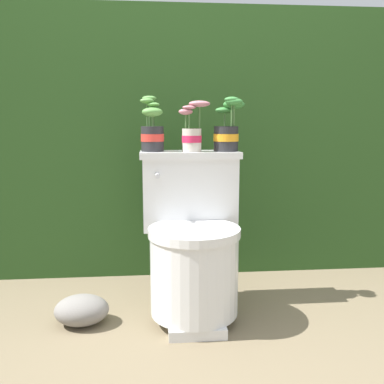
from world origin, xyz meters
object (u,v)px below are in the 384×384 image
object	(u,v)px
potted_plant_midleft	(192,131)
garden_stone	(82,310)
potted_plant_left	(152,132)
toilet	(193,246)
potted_plant_middle	(227,130)

from	to	relation	value
potted_plant_midleft	garden_stone	xyz separation A→B (m)	(-0.49, -0.18, -0.75)
potted_plant_left	garden_stone	bearing A→B (deg)	-146.17
potted_plant_midleft	garden_stone	distance (m)	0.91
toilet	potted_plant_midleft	bearing A→B (deg)	86.05
potted_plant_left	potted_plant_middle	xyz separation A→B (m)	(0.34, -0.02, 0.01)
potted_plant_left	potted_plant_midleft	distance (m)	0.18
toilet	potted_plant_midleft	size ratio (longest dim) A/B	3.19
potted_plant_left	potted_plant_midleft	bearing A→B (deg)	-10.28
potted_plant_midleft	potted_plant_middle	size ratio (longest dim) A/B	0.93
garden_stone	potted_plant_midleft	bearing A→B (deg)	19.78
potted_plant_middle	toilet	bearing A→B (deg)	-140.08
toilet	potted_plant_left	xyz separation A→B (m)	(-0.17, 0.16, 0.49)
potted_plant_midleft	toilet	bearing A→B (deg)	-93.95
potted_plant_left	toilet	bearing A→B (deg)	-43.77
potted_plant_midleft	garden_stone	world-z (taller)	potted_plant_midleft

